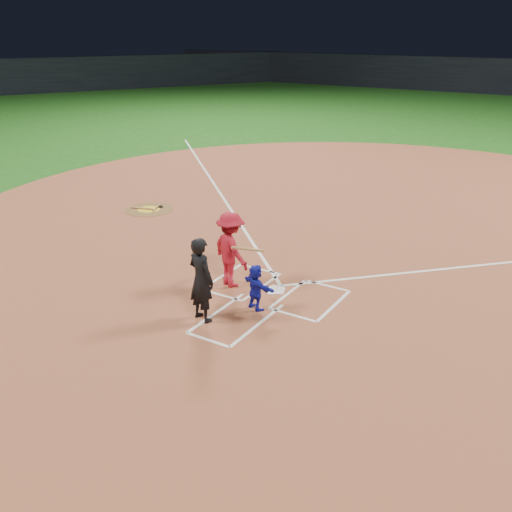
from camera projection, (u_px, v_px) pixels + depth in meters
The scene contains 13 objects.
ground at pixel (275, 291), 14.05m from camera, with size 120.00×120.00×0.00m, color #174C13.
home_plate_dirt at pixel (365, 223), 18.78m from camera, with size 28.00×28.00×0.01m, color brown.
stadium_wall_left at pixel (11, 76), 52.74m from camera, with size 1.20×60.00×3.20m, color black.
home_plate at pixel (275, 290), 14.04m from camera, with size 0.60×0.60×0.02m, color silver.
on_deck_circle at pixel (149, 209), 20.15m from camera, with size 1.70×1.70×0.01m, color brown.
on_deck_logo at pixel (149, 209), 20.15m from camera, with size 0.80×0.80×0.00m, color gold.
on_deck_bat_a at pixel (157, 207), 20.26m from camera, with size 0.06×0.06×0.84m, color #A3693B.
on_deck_bat_b at pixel (143, 208), 20.15m from camera, with size 0.06×0.06×0.84m, color #9E653A.
bat_weight_donut at pixel (161, 207), 20.36m from camera, with size 0.19×0.19×0.05m, color black.
catcher at pixel (256, 287), 12.94m from camera, with size 1.01×0.32×1.09m, color #13189E.
umpire at pixel (201, 280), 12.32m from camera, with size 0.70×0.46×1.92m, color black.
chalk_markings at pixel (357, 229), 18.21m from camera, with size 28.35×17.32×0.01m.
batter_at_plate at pixel (231, 250), 13.98m from camera, with size 1.57×1.13×1.90m.
Camera 1 is at (6.24, -11.05, 6.09)m, focal length 40.00 mm.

